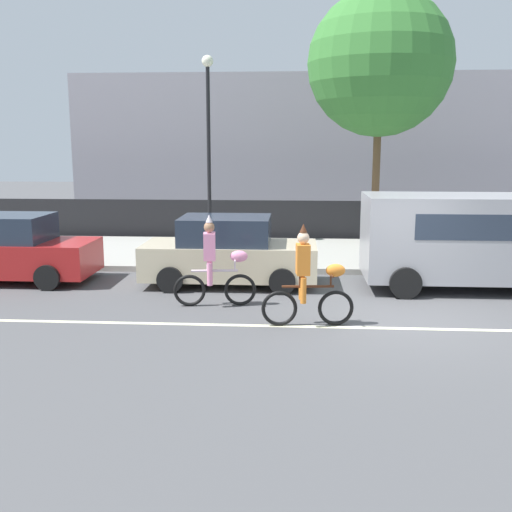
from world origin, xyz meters
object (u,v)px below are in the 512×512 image
(parade_cyclist_orange, at_px, (309,282))
(parked_van_grey, at_px, (478,235))
(parked_car_beige, at_px, (229,253))
(parade_cyclist_pink, at_px, (215,266))
(parked_car_red, at_px, (9,250))
(street_lamp_post, at_px, (208,122))

(parade_cyclist_orange, bearing_deg, parked_van_grey, 38.56)
(parked_car_beige, bearing_deg, parade_cyclist_pink, -91.96)
(parked_car_red, height_order, parked_car_beige, same)
(street_lamp_post, bearing_deg, parked_car_beige, -76.95)
(parked_car_red, bearing_deg, parade_cyclist_orange, -23.75)
(parade_cyclist_pink, bearing_deg, parade_cyclist_orange, -33.45)
(parade_cyclist_orange, relative_size, parked_car_red, 0.47)
(street_lamp_post, bearing_deg, parked_van_grey, -36.84)
(parade_cyclist_orange, xyz_separation_m, parked_car_beige, (-1.84, 3.17, -0.06))
(parked_van_grey, height_order, parked_car_beige, parked_van_grey)
(parade_cyclist_pink, distance_m, parade_cyclist_orange, 2.28)
(parade_cyclist_orange, bearing_deg, parked_car_beige, 120.12)
(parade_cyclist_orange, distance_m, street_lamp_post, 9.41)
(parked_van_grey, xyz_separation_m, parked_car_red, (-11.17, 0.06, -0.50))
(parked_van_grey, height_order, street_lamp_post, street_lamp_post)
(parade_cyclist_orange, bearing_deg, parked_car_red, 156.25)
(parked_car_red, relative_size, parked_car_beige, 1.00)
(parade_cyclist_pink, xyz_separation_m, parked_van_grey, (5.82, 1.87, 0.44))
(parked_car_beige, bearing_deg, street_lamp_post, 103.05)
(parade_cyclist_pink, xyz_separation_m, street_lamp_post, (-1.13, 7.08, 3.15))
(parked_car_red, xyz_separation_m, street_lamp_post, (4.21, 5.15, 3.21))
(parade_cyclist_orange, distance_m, parked_car_beige, 3.66)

